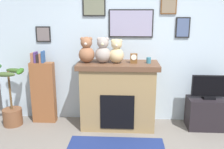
% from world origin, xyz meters
% --- Properties ---
extents(back_wall, '(5.20, 0.15, 2.60)m').
position_xyz_m(back_wall, '(-0.00, 2.00, 1.31)').
color(back_wall, silver).
rests_on(back_wall, ground_plane).
extents(fireplace, '(1.33, 0.65, 1.12)m').
position_xyz_m(fireplace, '(-0.39, 1.64, 0.57)').
color(fireplace, '#95784D').
rests_on(fireplace, ground_plane).
extents(bookshelf, '(0.41, 0.16, 1.29)m').
position_xyz_m(bookshelf, '(-1.72, 1.74, 0.58)').
color(bookshelf, brown).
rests_on(bookshelf, ground_plane).
extents(potted_plant, '(0.52, 0.47, 1.08)m').
position_xyz_m(potted_plant, '(-2.23, 1.56, 0.37)').
color(potted_plant, brown).
rests_on(potted_plant, ground_plane).
extents(tv_stand, '(0.67, 0.40, 0.53)m').
position_xyz_m(tv_stand, '(1.13, 1.64, 0.26)').
color(tv_stand, black).
rests_on(tv_stand, ground_plane).
extents(television, '(0.59, 0.14, 0.40)m').
position_xyz_m(television, '(1.13, 1.64, 0.72)').
color(television, black).
rests_on(television, tv_stand).
extents(candle_jar, '(0.08, 0.08, 0.10)m').
position_xyz_m(candle_jar, '(0.11, 1.63, 1.17)').
color(candle_jar, teal).
rests_on(candle_jar, fireplace).
extents(mantel_clock, '(0.11, 0.09, 0.16)m').
position_xyz_m(mantel_clock, '(-0.13, 1.62, 1.20)').
color(mantel_clock, brown).
rests_on(mantel_clock, fireplace).
extents(teddy_bear_grey, '(0.26, 0.26, 0.43)m').
position_xyz_m(teddy_bear_grey, '(-0.91, 1.63, 1.31)').
color(teddy_bear_grey, '#905E41').
rests_on(teddy_bear_grey, fireplace).
extents(teddy_bear_cream, '(0.26, 0.26, 0.42)m').
position_xyz_m(teddy_bear_cream, '(-0.64, 1.63, 1.31)').
color(teddy_bear_cream, '#9D918C').
rests_on(teddy_bear_cream, fireplace).
extents(teddy_bear_tan, '(0.24, 0.24, 0.39)m').
position_xyz_m(teddy_bear_tan, '(-0.42, 1.63, 1.30)').
color(teddy_bear_tan, '#CCB382').
rests_on(teddy_bear_tan, fireplace).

